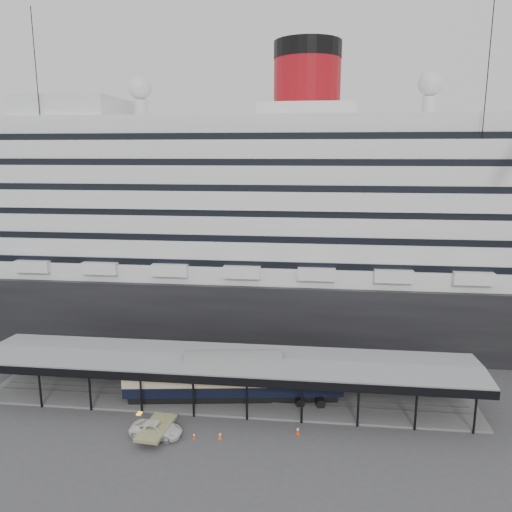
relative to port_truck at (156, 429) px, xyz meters
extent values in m
plane|color=#3E3E41|center=(5.70, 3.22, -0.72)|extent=(200.00, 200.00, 0.00)
cube|color=black|center=(5.70, 35.22, 4.28)|extent=(130.00, 30.00, 10.00)
cylinder|color=#9E0C15|center=(13.70, 35.22, 36.68)|extent=(10.00, 10.00, 9.00)
cylinder|color=black|center=(13.70, 35.22, 41.93)|extent=(10.10, 10.10, 2.50)
sphere|color=silver|center=(-12.30, 35.22, 36.98)|extent=(3.60, 3.60, 3.60)
sphere|color=silver|center=(31.70, 35.22, 36.98)|extent=(3.60, 3.60, 3.60)
cube|color=slate|center=(5.70, 8.22, -0.60)|extent=(56.00, 8.00, 0.24)
cube|color=slate|center=(5.70, 7.50, -0.44)|extent=(54.00, 0.08, 0.10)
cube|color=slate|center=(5.70, 8.94, -0.44)|extent=(54.00, 0.08, 0.10)
cube|color=black|center=(5.70, 3.72, 3.73)|extent=(56.00, 0.18, 0.90)
cube|color=black|center=(5.70, 12.72, 3.73)|extent=(56.00, 0.18, 0.90)
cube|color=slate|center=(5.70, 8.22, 4.46)|extent=(56.00, 9.00, 0.24)
cylinder|color=black|center=(-23.51, 24.97, 22.88)|extent=(0.12, 0.12, 47.21)
cylinder|color=black|center=(35.96, 23.47, 22.88)|extent=(0.12, 0.12, 47.21)
imported|color=white|center=(0.00, 0.00, 0.00)|extent=(5.41, 2.91, 1.44)
cube|color=black|center=(6.51, 8.22, -0.09)|extent=(23.68, 5.79, 0.78)
cube|color=black|center=(6.51, 8.22, 0.92)|extent=(24.85, 6.38, 1.23)
cube|color=beige|center=(6.51, 8.22, 2.26)|extent=(24.85, 6.42, 1.46)
cube|color=black|center=(6.51, 8.22, 3.21)|extent=(24.85, 6.38, 0.45)
cube|color=#E5460C|center=(3.85, -0.03, -0.71)|extent=(0.44, 0.44, 0.03)
cone|color=#E5460C|center=(3.85, -0.03, -0.38)|extent=(0.37, 0.37, 0.64)
cylinder|color=white|center=(3.85, -0.03, -0.32)|extent=(0.21, 0.21, 0.12)
cube|color=#F05C0D|center=(6.42, 0.23, -0.71)|extent=(0.41, 0.41, 0.03)
cone|color=#F05C0D|center=(6.42, 0.23, -0.32)|extent=(0.34, 0.34, 0.76)
cylinder|color=white|center=(6.42, 0.23, -0.25)|extent=(0.24, 0.24, 0.15)
cube|color=#EE440D|center=(14.04, 2.00, -0.71)|extent=(0.43, 0.43, 0.03)
cone|color=#EE440D|center=(14.04, 2.00, -0.30)|extent=(0.36, 0.36, 0.80)
cylinder|color=white|center=(14.04, 2.00, -0.22)|extent=(0.26, 0.26, 0.16)
camera|label=1|loc=(15.08, -43.77, 27.18)|focal=35.00mm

